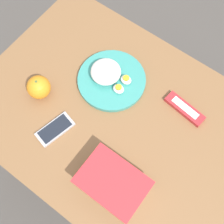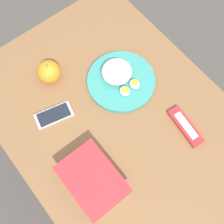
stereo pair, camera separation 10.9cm
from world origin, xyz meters
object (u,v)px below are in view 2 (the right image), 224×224
(food_container, at_px, (93,181))
(orange_fruit, at_px, (49,72))
(rice_plate, at_px, (120,78))
(candy_bar, at_px, (186,126))
(cell_phone, at_px, (54,115))

(food_container, bearing_deg, orange_fruit, -15.56)
(rice_plate, height_order, candy_bar, rice_plate)
(orange_fruit, relative_size, candy_bar, 0.54)
(food_container, relative_size, cell_phone, 1.46)
(rice_plate, bearing_deg, cell_phone, 82.32)
(rice_plate, height_order, cell_phone, rice_plate)
(rice_plate, bearing_deg, food_container, 127.99)
(food_container, xyz_separation_m, candy_bar, (-0.05, -0.37, -0.03))
(food_container, xyz_separation_m, rice_plate, (0.24, -0.31, -0.01))
(orange_fruit, xyz_separation_m, candy_bar, (-0.46, -0.26, -0.03))
(food_container, height_order, rice_plate, food_container)
(orange_fruit, xyz_separation_m, rice_plate, (-0.17, -0.19, -0.02))
(orange_fruit, height_order, cell_phone, orange_fruit)
(food_container, relative_size, candy_bar, 1.33)
(candy_bar, distance_m, cell_phone, 0.47)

